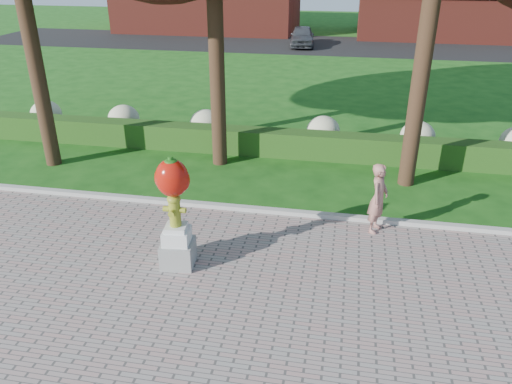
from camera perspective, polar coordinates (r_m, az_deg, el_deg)
ground at (r=9.91m, az=-1.49°, el=-10.63°), size 100.00×100.00×0.00m
curb at (r=12.37m, az=1.40°, el=-2.20°), size 40.00×0.18×0.15m
lawn_hedge at (r=15.86m, az=3.79°, el=5.54°), size 24.00×0.70×0.80m
hydrangea_row at (r=16.70m, az=6.20°, el=7.04°), size 20.10×1.10×0.99m
street at (r=36.30m, az=8.14°, el=16.28°), size 50.00×8.00×0.02m
hydrant_sculpture at (r=9.93m, az=-9.28°, el=-2.03°), size 0.71×0.71×2.39m
woman at (r=11.56m, az=13.81°, el=-0.70°), size 0.57×0.70×1.66m
parked_car at (r=35.55m, az=5.31°, el=17.32°), size 1.93×4.02×1.32m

